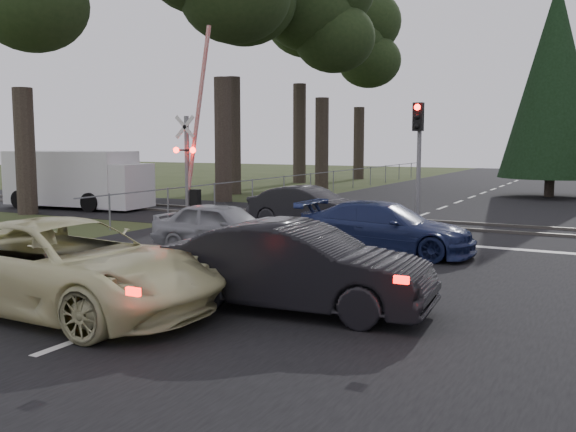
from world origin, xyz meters
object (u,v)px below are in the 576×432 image
Objects in this scene: traffic_signal_center at (418,144)px; blue_sedan at (386,228)px; crossing_signal at (192,164)px; dark_hatchback at (297,267)px; white_van at (80,180)px; dark_car_far at (309,207)px; silver_car at (223,228)px; cream_coupe at (66,267)px.

traffic_signal_center reaches higher than blue_sedan.
blue_sedan is at bearing -23.14° from crossing_signal.
dark_hatchback reaches higher than blue_sedan.
blue_sedan is 0.70× the size of white_van.
white_van is (-11.32, 0.90, 0.56)m from dark_car_far.
white_van reaches higher than silver_car.
cream_coupe is (5.94, -11.71, -1.27)m from crossing_signal.
crossing_signal is 1.82× the size of silver_car.
white_van is (-14.72, -0.12, -1.57)m from traffic_signal_center.
cream_coupe is 8.45m from blue_sedan.
blue_sedan is at bearing -23.08° from white_van.
blue_sedan is at bearing -19.76° from cream_coupe.
silver_car is at bearing -175.06° from dark_car_far.
white_van reaches higher than cream_coupe.
cream_coupe is 1.24× the size of blue_sedan.
traffic_signal_center is 10.96m from dark_hatchback.
silver_car is at bearing -47.89° from crossing_signal.
blue_sedan is (2.90, 7.93, -0.12)m from cream_coupe.
white_van is at bearing 51.05° from dark_hatchback.
crossing_signal is 1.53× the size of blue_sedan.
dark_car_far is (-0.15, 5.43, 0.03)m from silver_car.
silver_car is at bearing 115.17° from blue_sedan.
dark_car_far reaches higher than silver_car.
white_van is at bearing 173.20° from crossing_signal.
traffic_signal_center is 0.99× the size of dark_car_far.
dark_car_far is at bearing 0.93° from silver_car.
dark_hatchback reaches higher than silver_car.
dark_car_far is at bearing 5.61° from cream_coupe.
dark_hatchback is (3.42, 1.89, -0.03)m from cream_coupe.
traffic_signal_center is at bearing -6.04° from white_van.
dark_hatchback is 19.03m from white_van.
traffic_signal_center is at bearing -69.96° from dark_car_far.
dark_hatchback is at bearing -60.77° from cream_coupe.
dark_car_far is at bearing -1.54° from crossing_signal.
traffic_signal_center reaches higher than dark_hatchback.
dark_hatchback is 10.68m from dark_car_far.
silver_car is 0.59× the size of white_van.
dark_hatchback reaches higher than dark_car_far.
cream_coupe is at bearing -171.39° from dark_car_far.
silver_car is (-0.92, 6.15, -0.13)m from cream_coupe.
dark_car_far is (-1.07, 11.58, -0.10)m from cream_coupe.
blue_sedan is 5.39m from dark_car_far.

